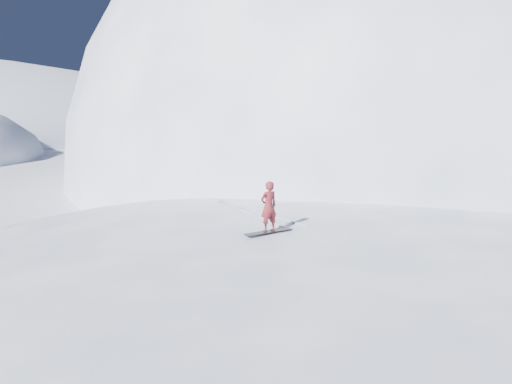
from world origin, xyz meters
TOP-DOWN VIEW (x-y plane):
  - ground at (0.00, 0.00)m, footprint 400.00×400.00m
  - near_ridge at (1.00, 3.00)m, footprint 36.00×28.00m
  - summit_peak at (22.00, 26.00)m, footprint 60.00×56.00m
  - peak_shoulder at (10.00, 20.00)m, footprint 28.00×24.00m
  - wind_bumps at (-0.56, 2.12)m, footprint 16.00×14.40m
  - snowboard at (-2.06, 1.84)m, footprint 1.65×0.56m
  - snowboarder at (-2.06, 1.84)m, footprint 0.62×0.46m
  - board_tracks at (-1.46, 4.88)m, footprint 1.45×5.98m

SIDE VIEW (x-z plane):
  - ground at x=0.00m, z-range 0.00..0.00m
  - near_ridge at x=1.00m, z-range -2.40..2.40m
  - summit_peak at x=22.00m, z-range -28.00..28.00m
  - peak_shoulder at x=10.00m, z-range -9.00..9.00m
  - wind_bumps at x=-0.56m, z-range -0.50..0.50m
  - snowboard at x=-2.06m, z-range 2.40..2.43m
  - board_tracks at x=-1.46m, z-range 2.40..2.44m
  - snowboarder at x=-2.06m, z-range 2.43..3.99m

